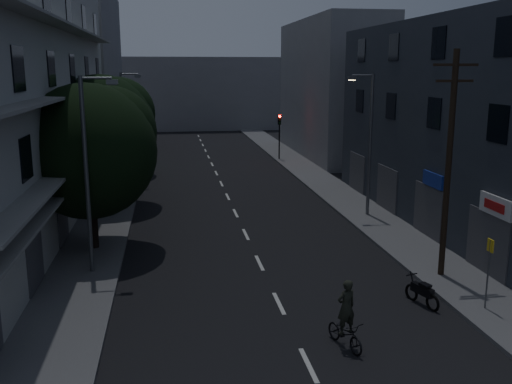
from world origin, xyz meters
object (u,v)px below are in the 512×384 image
object	(u,v)px
motorcycle	(422,293)
bus_stop_sign	(489,261)
cyclist	(345,325)
utility_pole	(449,161)

from	to	relation	value
motorcycle	bus_stop_sign	bearing A→B (deg)	-43.32
motorcycle	cyclist	xyz separation A→B (m)	(-3.74, -2.70, 0.30)
motorcycle	cyclist	distance (m)	4.62
motorcycle	cyclist	world-z (taller)	cyclist
bus_stop_sign	motorcycle	xyz separation A→B (m)	(-1.93, 0.94, -1.45)
utility_pole	motorcycle	world-z (taller)	utility_pole
motorcycle	cyclist	size ratio (longest dim) A/B	0.78
utility_pole	cyclist	bearing A→B (deg)	-137.74
bus_stop_sign	cyclist	size ratio (longest dim) A/B	1.15
utility_pole	motorcycle	xyz separation A→B (m)	(-1.98, -2.49, -4.42)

